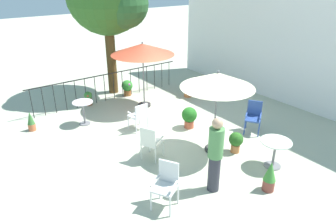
# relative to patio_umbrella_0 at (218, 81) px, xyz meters

# --- Properties ---
(ground_plane) EXTENTS (60.00, 60.00, 0.00)m
(ground_plane) POSITION_rel_patio_umbrella_0_xyz_m (-1.39, -0.55, -1.96)
(ground_plane) COLOR #B0B39B
(villa_facade) EXTENTS (10.04, 0.30, 4.73)m
(villa_facade) POSITION_rel_patio_umbrella_0_xyz_m (-1.39, 4.56, 0.41)
(villa_facade) COLOR white
(villa_facade) RESTS_ON ground
(terrace_railing) EXTENTS (0.03, 5.88, 1.01)m
(terrace_railing) POSITION_rel_patio_umbrella_0_xyz_m (-4.96, -0.55, -1.28)
(terrace_railing) COLOR black
(terrace_railing) RESTS_ON ground
(patio_umbrella_0) EXTENTS (1.85, 1.85, 2.23)m
(patio_umbrella_0) POSITION_rel_patio_umbrella_0_xyz_m (0.00, 0.00, 0.00)
(patio_umbrella_0) COLOR #2D2D2D
(patio_umbrella_0) RESTS_ON ground
(patio_umbrella_1) EXTENTS (2.13, 2.13, 2.29)m
(patio_umbrella_1) POSITION_rel_patio_umbrella_0_xyz_m (-3.67, 0.16, 0.07)
(patio_umbrella_1) COLOR #2D2D2D
(patio_umbrella_1) RESTS_ON ground
(cafe_table_0) EXTENTS (0.62, 0.62, 0.75)m
(cafe_table_0) POSITION_rel_patio_umbrella_0_xyz_m (-3.56, -2.13, -1.44)
(cafe_table_0) COLOR silver
(cafe_table_0) RESTS_ON ground
(cafe_table_1) EXTENTS (0.74, 0.74, 0.71)m
(cafe_table_1) POSITION_rel_patio_umbrella_0_xyz_m (1.42, 0.66, -1.46)
(cafe_table_1) COLOR white
(cafe_table_1) RESTS_ON ground
(patio_chair_0) EXTENTS (0.48, 0.49, 0.86)m
(patio_chair_0) POSITION_rel_patio_umbrella_0_xyz_m (-2.20, -0.95, -1.46)
(patio_chair_0) COLOR white
(patio_chair_0) RESTS_ON ground
(patio_chair_1) EXTENTS (0.64, 0.66, 0.93)m
(patio_chair_1) POSITION_rel_patio_umbrella_0_xyz_m (-0.12, 1.73, -1.43)
(patio_chair_1) COLOR #2F4C96
(patio_chair_1) RESTS_ON ground
(patio_chair_2) EXTENTS (0.61, 0.61, 0.98)m
(patio_chair_2) POSITION_rel_patio_umbrella_0_xyz_m (0.98, -2.27, -1.40)
(patio_chair_2) COLOR silver
(patio_chair_2) RESTS_ON ground
(patio_chair_3) EXTENTS (0.61, 0.61, 0.93)m
(patio_chair_3) POSITION_rel_patio_umbrella_0_xyz_m (-0.64, -1.58, -1.43)
(patio_chair_3) COLOR white
(patio_chair_3) RESTS_ON ground
(potted_plant_0) EXTENTS (0.47, 0.47, 0.66)m
(potted_plant_0) POSITION_rel_patio_umbrella_0_xyz_m (-1.42, 0.35, -1.58)
(potted_plant_0) COLOR #BE563A
(potted_plant_0) RESTS_ON ground
(potted_plant_1) EXTENTS (0.38, 0.38, 0.57)m
(potted_plant_1) POSITION_rel_patio_umbrella_0_xyz_m (0.40, 0.42, -1.63)
(potted_plant_1) COLOR #BF7240
(potted_plant_1) RESTS_ON ground
(potted_plant_2) EXTENTS (0.42, 0.42, 0.60)m
(potted_plant_2) POSITION_rel_patio_umbrella_0_xyz_m (-4.96, 0.20, -1.62)
(potted_plant_2) COLOR brown
(potted_plant_2) RESTS_ON ground
(potted_plant_3) EXTENTS (0.27, 0.27, 0.72)m
(potted_plant_3) POSITION_rel_patio_umbrella_0_xyz_m (1.93, -0.20, -1.59)
(potted_plant_3) COLOR brown
(potted_plant_3) RESTS_ON ground
(potted_plant_4) EXTENTS (0.29, 0.28, 0.51)m
(potted_plant_4) POSITION_rel_patio_umbrella_0_xyz_m (-4.94, -1.41, -1.68)
(potted_plant_4) COLOR brown
(potted_plant_4) RESTS_ON ground
(potted_plant_5) EXTENTS (0.22, 0.22, 0.61)m
(potted_plant_5) POSITION_rel_patio_umbrella_0_xyz_m (-4.10, -3.59, -1.66)
(potted_plant_5) COLOR #C8673F
(potted_plant_5) RESTS_ON ground
(potted_plant_6) EXTENTS (0.42, 0.42, 0.59)m
(potted_plant_6) POSITION_rel_patio_umbrella_0_xyz_m (-3.46, 2.01, -1.63)
(potted_plant_6) COLOR #C9703C
(potted_plant_6) RESTS_ON ground
(standing_person) EXTENTS (0.45, 0.45, 1.74)m
(standing_person) POSITION_rel_patio_umbrella_0_xyz_m (1.19, -1.15, -1.06)
(standing_person) COLOR #33333D
(standing_person) RESTS_ON ground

